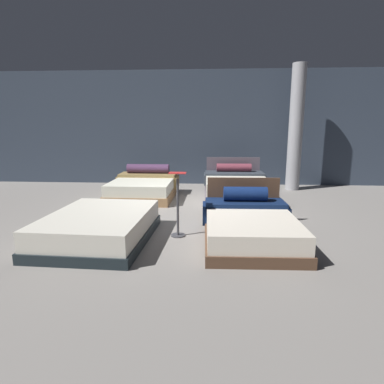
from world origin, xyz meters
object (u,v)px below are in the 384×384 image
Objects in this scene: bed_0 at (100,227)px; bed_3 at (236,187)px; bed_2 at (144,187)px; price_sign at (178,212)px; bed_1 at (249,225)px; support_pillar at (296,129)px.

bed_3 is at bearing 55.20° from bed_0.
bed_2 is 1.85× the size of price_sign.
bed_3 is at bearing 67.94° from price_sign.
support_pillar reaches higher than bed_1.
price_sign reaches higher than bed_1.
support_pillar is at bearing 35.90° from bed_3.
bed_3 is 3.13m from price_sign.
bed_3 is 1.95× the size of price_sign.
bed_3 is at bearing 0.29° from bed_2.
bed_1 is 3.83m from bed_2.
price_sign is 0.31× the size of support_pillar.
bed_1 is 0.59× the size of support_pillar.
price_sign is (1.23, 0.29, 0.19)m from bed_0.
bed_1 is 0.99× the size of bed_3.
support_pillar is (4.11, 1.31, 1.49)m from bed_2.
bed_1 is 1.18m from price_sign.
bed_2 is (0.03, 3.20, 0.04)m from bed_0.
bed_0 is 6.31m from support_pillar.
bed_2 is 2.37m from bed_3.
bed_0 is at bearing -166.74° from price_sign.
bed_2 is at bearing 126.83° from bed_1.
price_sign is at bearing -66.97° from bed_2.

